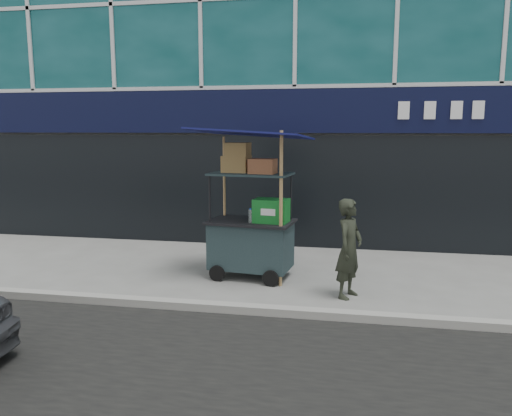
# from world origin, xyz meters

# --- Properties ---
(ground) EXTENTS (80.00, 80.00, 0.00)m
(ground) POSITION_xyz_m (0.00, 0.00, 0.00)
(ground) COLOR slate
(ground) RESTS_ON ground
(curb) EXTENTS (80.00, 0.18, 0.12)m
(curb) POSITION_xyz_m (0.00, -0.20, 0.06)
(curb) COLOR gray
(curb) RESTS_ON ground
(vendor_cart) EXTENTS (2.05, 1.57, 2.57)m
(vendor_cart) POSITION_xyz_m (-0.44, 1.51, 0.90)
(vendor_cart) COLOR black
(vendor_cart) RESTS_ON ground
(vendor_man) EXTENTS (0.56, 0.65, 1.51)m
(vendor_man) POSITION_xyz_m (1.19, 0.76, 0.76)
(vendor_man) COLOR black
(vendor_man) RESTS_ON ground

